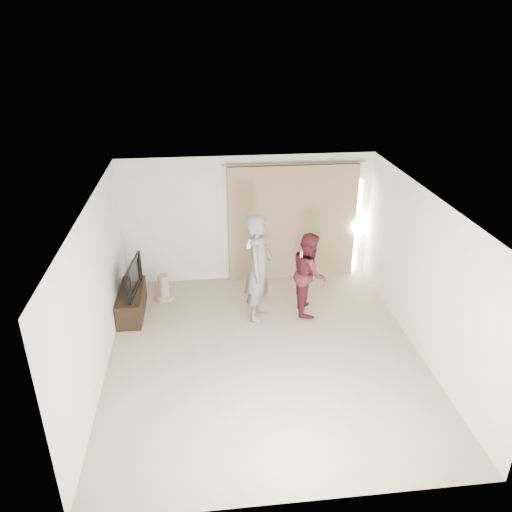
{
  "coord_description": "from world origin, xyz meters",
  "views": [
    {
      "loc": [
        -0.89,
        -6.56,
        4.9
      ],
      "look_at": [
        -0.01,
        1.2,
        1.22
      ],
      "focal_mm": 35.0,
      "sensor_mm": 36.0,
      "label": 1
    }
  ],
  "objects_px": {
    "tv_console": "(132,302)",
    "person_woman": "(309,273)",
    "tv": "(129,277)",
    "person_man": "(259,268)"
  },
  "relations": [
    {
      "from": "tv_console",
      "to": "person_woman",
      "type": "distance_m",
      "value": 3.29
    },
    {
      "from": "tv",
      "to": "person_man",
      "type": "relative_size",
      "value": 0.51
    },
    {
      "from": "tv_console",
      "to": "tv",
      "type": "xyz_separation_m",
      "value": [
        0.0,
        0.0,
        0.52
      ]
    },
    {
      "from": "person_man",
      "to": "person_woman",
      "type": "relative_size",
      "value": 1.27
    },
    {
      "from": "tv",
      "to": "person_man",
      "type": "xyz_separation_m",
      "value": [
        2.31,
        -0.37,
        0.22
      ]
    },
    {
      "from": "tv_console",
      "to": "tv",
      "type": "bearing_deg",
      "value": 0.0
    },
    {
      "from": "tv_console",
      "to": "person_woman",
      "type": "bearing_deg",
      "value": -4.45
    },
    {
      "from": "tv",
      "to": "person_man",
      "type": "distance_m",
      "value": 2.35
    },
    {
      "from": "tv",
      "to": "person_woman",
      "type": "xyz_separation_m",
      "value": [
        3.23,
        -0.25,
        0.02
      ]
    },
    {
      "from": "person_woman",
      "to": "tv_console",
      "type": "bearing_deg",
      "value": 175.55
    }
  ]
}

